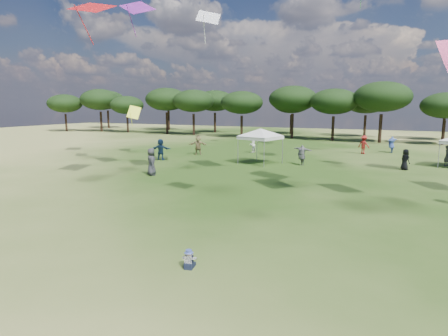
# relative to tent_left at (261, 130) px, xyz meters

# --- Properties ---
(ground) EXTENTS (140.00, 140.00, 0.00)m
(ground) POSITION_rel_tent_left_xyz_m (4.75, -21.72, -2.71)
(ground) COLOR #2B4915
(ground) RESTS_ON ground
(tree_line) EXTENTS (108.78, 17.63, 7.77)m
(tree_line) POSITION_rel_tent_left_xyz_m (7.14, 25.69, 2.71)
(tree_line) COLOR black
(tree_line) RESTS_ON ground
(tent_left) EXTENTS (5.30, 5.30, 3.14)m
(tent_left) POSITION_rel_tent_left_xyz_m (0.00, 0.00, 0.00)
(tent_left) COLOR gray
(tent_left) RESTS_ON ground
(toddler) EXTENTS (0.41, 0.45, 0.57)m
(toddler) POSITION_rel_tent_left_xyz_m (4.63, -19.48, -2.46)
(toddler) COLOR black
(toddler) RESTS_ON ground
(festival_crowd) EXTENTS (28.43, 21.74, 1.91)m
(festival_crowd) POSITION_rel_tent_left_xyz_m (4.06, 2.21, -1.84)
(festival_crowd) COLOR black
(festival_crowd) RESTS_ON ground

